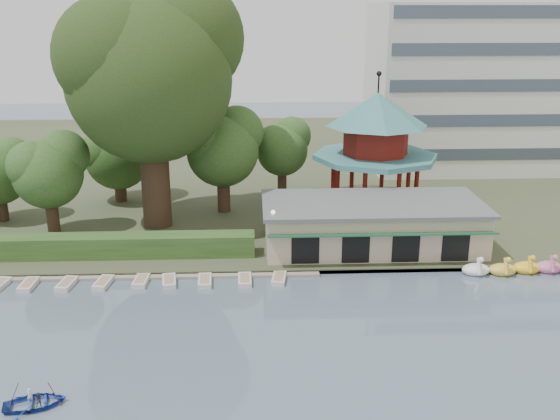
{
  "coord_description": "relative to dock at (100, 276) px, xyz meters",
  "views": [
    {
      "loc": [
        0.02,
        -27.58,
        19.86
      ],
      "look_at": [
        2.0,
        18.0,
        5.0
      ],
      "focal_mm": 40.0,
      "sensor_mm": 36.0,
      "label": 1
    }
  ],
  "objects": [
    {
      "name": "ground_plane",
      "position": [
        12.0,
        -17.2,
        -0.12
      ],
      "size": [
        220.0,
        220.0,
        0.0
      ],
      "primitive_type": "plane",
      "color": "slate",
      "rests_on": "ground"
    },
    {
      "name": "shore",
      "position": [
        12.0,
        34.8,
        0.08
      ],
      "size": [
        220.0,
        70.0,
        0.4
      ],
      "primitive_type": "cube",
      "color": "#424930",
      "rests_on": "ground"
    },
    {
      "name": "embankment",
      "position": [
        12.0,
        0.1,
        0.03
      ],
      "size": [
        220.0,
        0.6,
        0.3
      ],
      "primitive_type": "cube",
      "color": "gray",
      "rests_on": "ground"
    },
    {
      "name": "dock",
      "position": [
        0.0,
        0.0,
        0.0
      ],
      "size": [
        34.0,
        1.6,
        0.24
      ],
      "primitive_type": "cube",
      "color": "gray",
      "rests_on": "ground"
    },
    {
      "name": "boathouse",
      "position": [
        22.0,
        4.77,
        2.25
      ],
      "size": [
        18.6,
        9.39,
        3.9
      ],
      "color": "#C5B093",
      "rests_on": "shore"
    },
    {
      "name": "pavilion",
      "position": [
        24.0,
        14.8,
        7.36
      ],
      "size": [
        12.4,
        12.4,
        13.5
      ],
      "color": "#C5B093",
      "rests_on": "shore"
    },
    {
      "name": "office_building",
      "position": [
        44.67,
        31.8,
        9.61
      ],
      "size": [
        38.0,
        18.0,
        20.0
      ],
      "color": "silver",
      "rests_on": "shore"
    },
    {
      "name": "hedge",
      "position": [
        -3.0,
        3.3,
        1.18
      ],
      "size": [
        30.0,
        2.0,
        1.8
      ],
      "primitive_type": "cube",
      "color": "#355724",
      "rests_on": "shore"
    },
    {
      "name": "lamp_post",
      "position": [
        13.5,
        1.8,
        3.22
      ],
      "size": [
        0.36,
        0.36,
        4.28
      ],
      "color": "black",
      "rests_on": "shore"
    },
    {
      "name": "big_tree",
      "position": [
        3.2,
        11.04,
        14.8
      ],
      "size": [
        15.96,
        14.87,
        22.29
      ],
      "color": "#3A281C",
      "rests_on": "shore"
    },
    {
      "name": "small_trees",
      "position": [
        -1.9,
        14.21,
        6.11
      ],
      "size": [
        39.28,
        16.61,
        10.41
      ],
      "color": "#3A281C",
      "rests_on": "shore"
    },
    {
      "name": "swan_boats",
      "position": [
        34.45,
        -0.62,
        0.28
      ],
      "size": [
        13.25,
        2.12,
        1.92
      ],
      "color": "white",
      "rests_on": "ground"
    },
    {
      "name": "moored_rowboats",
      "position": [
        -0.73,
        -1.4,
        0.06
      ],
      "size": [
        29.91,
        2.72,
        0.36
      ],
      "color": "beige",
      "rests_on": "ground"
    },
    {
      "name": "rowboat_with_passengers",
      "position": [
        0.44,
        -16.46,
        0.34
      ],
      "size": [
        5.09,
        4.19,
        2.01
      ],
      "color": "#223C9F",
      "rests_on": "ground"
    }
  ]
}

